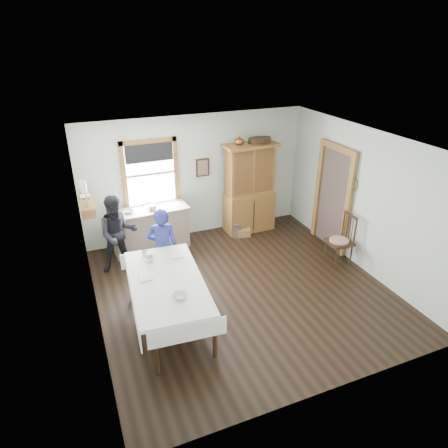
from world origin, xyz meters
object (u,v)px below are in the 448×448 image
(work_counter, at_px, (150,229))
(spindle_chair, at_px, (340,240))
(pail, at_px, (236,230))
(woman_blue, at_px, (163,250))
(wicker_basket, at_px, (243,232))
(dining_table, at_px, (168,303))
(china_hutch, at_px, (250,188))
(figure_dark, at_px, (118,236))

(work_counter, bearing_deg, spindle_chair, -33.95)
(pail, height_order, woman_blue, woman_blue)
(wicker_basket, bearing_deg, pail, 153.82)
(dining_table, distance_m, woman_blue, 1.23)
(dining_table, xyz_separation_m, woman_blue, (0.23, 1.17, 0.28))
(china_hutch, relative_size, spindle_chair, 1.93)
(work_counter, bearing_deg, figure_dark, -143.74)
(work_counter, height_order, dining_table, work_counter)
(spindle_chair, distance_m, wicker_basket, 2.23)
(dining_table, height_order, woman_blue, woman_blue)
(china_hutch, bearing_deg, woman_blue, -150.82)
(china_hutch, xyz_separation_m, dining_table, (-2.63, -2.61, -0.60))
(spindle_chair, height_order, woman_blue, woman_blue)
(spindle_chair, xyz_separation_m, wicker_basket, (-1.26, 1.79, -0.44))
(work_counter, xyz_separation_m, wicker_basket, (2.06, -0.23, -0.37))
(spindle_chair, xyz_separation_m, pail, (-1.41, 1.86, -0.39))
(dining_table, height_order, figure_dark, figure_dark)
(china_hutch, relative_size, dining_table, 0.97)
(pail, bearing_deg, work_counter, 175.13)
(china_hutch, distance_m, spindle_chair, 2.34)
(work_counter, xyz_separation_m, china_hutch, (2.33, 0.04, 0.56))
(woman_blue, bearing_deg, pail, -136.19)
(spindle_chair, bearing_deg, dining_table, -168.94)
(figure_dark, bearing_deg, woman_blue, -50.55)
(work_counter, relative_size, wicker_basket, 5.20)
(dining_table, distance_m, spindle_chair, 3.67)
(work_counter, height_order, figure_dark, figure_dark)
(china_hutch, xyz_separation_m, pail, (-0.41, -0.20, -0.88))
(work_counter, bearing_deg, wicker_basket, -9.07)
(work_counter, relative_size, dining_table, 0.76)
(work_counter, distance_m, spindle_chair, 3.89)
(spindle_chair, bearing_deg, woman_blue, 172.02)
(pail, bearing_deg, figure_dark, -170.87)
(dining_table, height_order, pail, dining_table)
(work_counter, xyz_separation_m, figure_dark, (-0.73, -0.59, 0.25))
(dining_table, distance_m, pail, 3.29)
(work_counter, distance_m, pail, 1.95)
(woman_blue, relative_size, figure_dark, 0.99)
(spindle_chair, bearing_deg, wicker_basket, 127.62)
(china_hutch, height_order, figure_dark, china_hutch)
(spindle_chair, bearing_deg, china_hutch, 118.17)
(woman_blue, bearing_deg, wicker_basket, -139.43)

